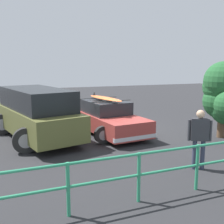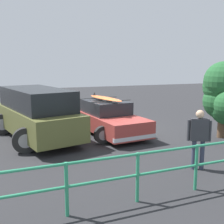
{
  "view_description": "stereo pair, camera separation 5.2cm",
  "coord_description": "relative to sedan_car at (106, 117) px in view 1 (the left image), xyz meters",
  "views": [
    {
      "loc": [
        4.36,
        10.53,
        2.79
      ],
      "look_at": [
        0.45,
        0.67,
        0.95
      ],
      "focal_mm": 45.0,
      "sensor_mm": 36.0,
      "label": 1
    },
    {
      "loc": [
        4.31,
        10.55,
        2.79
      ],
      "look_at": [
        0.45,
        0.67,
        0.95
      ],
      "focal_mm": 45.0,
      "sensor_mm": 36.0,
      "label": 2
    }
  ],
  "objects": [
    {
      "name": "ground_plane",
      "position": [
        -0.45,
        -0.03,
        -0.63
      ],
      "size": [
        44.0,
        44.0,
        0.02
      ],
      "primitive_type": "cube",
      "color": "#28282B",
      "rests_on": "ground"
    },
    {
      "name": "suv_car",
      "position": [
        2.74,
        -0.05,
        0.35
      ],
      "size": [
        3.26,
        5.18,
        1.89
      ],
      "color": "brown",
      "rests_on": "ground"
    },
    {
      "name": "person_bystander",
      "position": [
        -0.87,
        4.71,
        0.34
      ],
      "size": [
        0.56,
        0.38,
        1.6
      ],
      "color": "#33384C",
      "rests_on": "ground"
    },
    {
      "name": "bush_near_left",
      "position": [
        -3.77,
        2.41,
        1.06
      ],
      "size": [
        1.5,
        1.96,
        2.88
      ],
      "color": "brown",
      "rests_on": "ground"
    },
    {
      "name": "railing_fence",
      "position": [
        1.43,
        5.73,
        0.06
      ],
      "size": [
        8.78,
        0.2,
        1.04
      ],
      "color": "#2D9366",
      "rests_on": "ground"
    },
    {
      "name": "sedan_car",
      "position": [
        0.0,
        0.0,
        0.0
      ],
      "size": [
        2.6,
        4.61,
        1.59
      ],
      "color": "#9E3833",
      "rests_on": "ground"
    }
  ]
}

